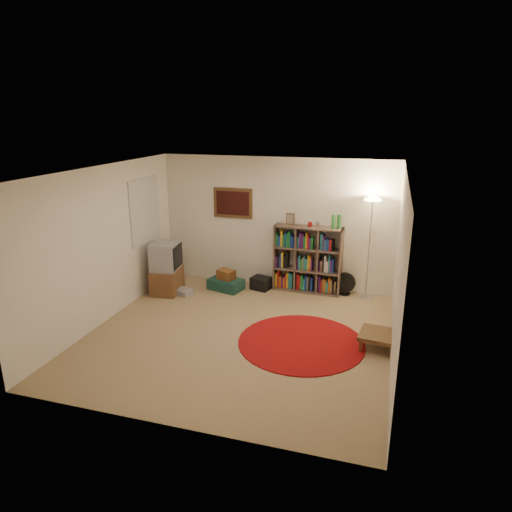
{
  "coord_description": "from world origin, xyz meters",
  "views": [
    {
      "loc": [
        2.06,
        -6.0,
        3.26
      ],
      "look_at": [
        0.1,
        0.6,
        1.1
      ],
      "focal_mm": 32.0,
      "sensor_mm": 36.0,
      "label": 1
    }
  ],
  "objects": [
    {
      "name": "room",
      "position": [
        -0.05,
        0.05,
        1.26
      ],
      "size": [
        4.54,
        4.54,
        2.54
      ],
      "color": "#987F59",
      "rests_on": "ground"
    },
    {
      "name": "bookshelf",
      "position": [
        0.65,
        2.12,
        0.61
      ],
      "size": [
        1.28,
        0.41,
        1.52
      ],
      "rotation": [
        0.0,
        0.0,
        -0.04
      ],
      "color": "brown",
      "rests_on": "ground"
    },
    {
      "name": "floor_lamp",
      "position": [
        1.78,
        2.05,
        1.58
      ],
      "size": [
        0.37,
        0.37,
        1.9
      ],
      "rotation": [
        0.0,
        0.0,
        0.01
      ],
      "color": "silver",
      "rests_on": "ground"
    },
    {
      "name": "floor_fan",
      "position": [
        1.39,
        2.11,
        0.22
      ],
      "size": [
        0.38,
        0.22,
        0.43
      ],
      "rotation": [
        0.0,
        0.0,
        -0.1
      ],
      "color": "black",
      "rests_on": "ground"
    },
    {
      "name": "tv_stand",
      "position": [
        -1.86,
        1.29,
        0.47
      ],
      "size": [
        0.54,
        0.72,
        0.98
      ],
      "rotation": [
        0.0,
        0.0,
        0.12
      ],
      "color": "brown",
      "rests_on": "ground"
    },
    {
      "name": "dvd_box",
      "position": [
        -1.52,
        1.26,
        0.05
      ],
      "size": [
        0.36,
        0.32,
        0.1
      ],
      "rotation": [
        0.0,
        0.0,
        -0.28
      ],
      "color": "#9D9DA1",
      "rests_on": "ground"
    },
    {
      "name": "suitcase",
      "position": [
        -0.84,
        1.73,
        0.1
      ],
      "size": [
        0.71,
        0.55,
        0.2
      ],
      "rotation": [
        0.0,
        0.0,
        -0.25
      ],
      "color": "#143832",
      "rests_on": "ground"
    },
    {
      "name": "wicker_basket",
      "position": [
        -0.84,
        1.75,
        0.29
      ],
      "size": [
        0.37,
        0.31,
        0.18
      ],
      "rotation": [
        0.0,
        0.0,
        -0.33
      ],
      "color": "brown",
      "rests_on": "suitcase"
    },
    {
      "name": "duffel_bag",
      "position": [
        -0.2,
        1.94,
        0.12
      ],
      "size": [
        0.41,
        0.37,
        0.24
      ],
      "rotation": [
        0.0,
        0.0,
        -0.27
      ],
      "color": "black",
      "rests_on": "ground"
    },
    {
      "name": "red_rug",
      "position": [
        0.97,
        0.02,
        0.01
      ],
      "size": [
        1.88,
        1.88,
        0.02
      ],
      "color": "maroon",
      "rests_on": "ground"
    },
    {
      "name": "side_table",
      "position": [
        2.07,
        0.18,
        0.2
      ],
      "size": [
        0.58,
        0.58,
        0.24
      ],
      "rotation": [
        0.0,
        0.0,
        -0.12
      ],
      "color": "#472D19",
      "rests_on": "ground"
    }
  ]
}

